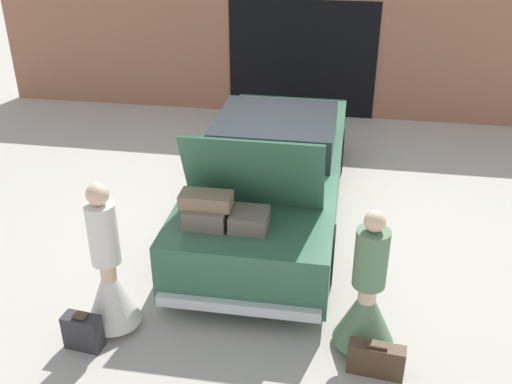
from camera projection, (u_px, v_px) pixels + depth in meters
ground_plane at (272, 212)px, 8.40m from camera, size 40.00×40.00×0.00m
garage_wall_back at (303, 43)px, 11.26m from camera, size 12.00×0.14×2.80m
car at (272, 173)px, 8.12m from camera, size 1.85×4.96×1.82m
person_left at (109, 279)px, 6.00m from camera, size 0.56×0.56×1.68m
person_right at (366, 301)px, 5.78m from camera, size 0.61×0.61×1.54m
suitcase_beside_left_person at (83, 332)px, 5.92m from camera, size 0.39×0.21×0.41m
suitcase_beside_right_person at (376, 359)px, 5.61m from camera, size 0.54×0.21×0.36m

